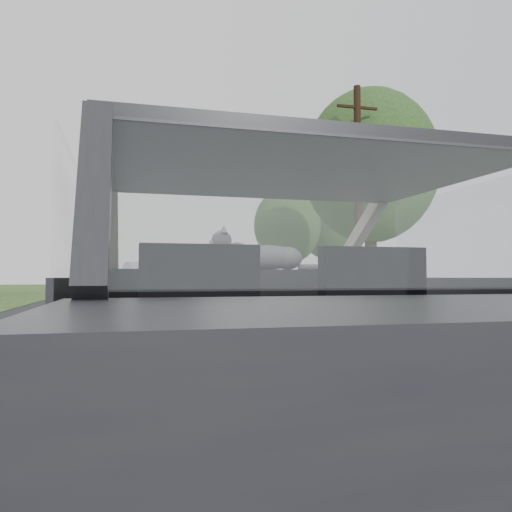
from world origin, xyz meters
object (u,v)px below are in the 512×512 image
cat (265,256)px  highway_sign (259,270)px  other_car (149,281)px  subject_car (266,321)px  utility_pole (358,193)px

cat → highway_sign: (5.19, 19.52, 0.21)m
highway_sign → other_car: bearing=-146.0°
subject_car → utility_pole: (8.13, 15.39, 3.56)m
cat → utility_pole: 17.06m
other_car → highway_sign: 5.37m
subject_car → highway_sign: size_ratio=1.53×
subject_car → cat: 0.76m
other_car → highway_sign: (5.14, 1.50, 0.50)m
highway_sign → cat: bearing=-87.1°
subject_car → utility_pole: bearing=62.2°
subject_car → other_car: size_ratio=0.82×
other_car → utility_pole: bearing=-33.1°
subject_car → highway_sign: bearing=75.1°
subject_car → cat: (0.18, 0.64, 0.37)m
other_car → cat: bearing=-100.7°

